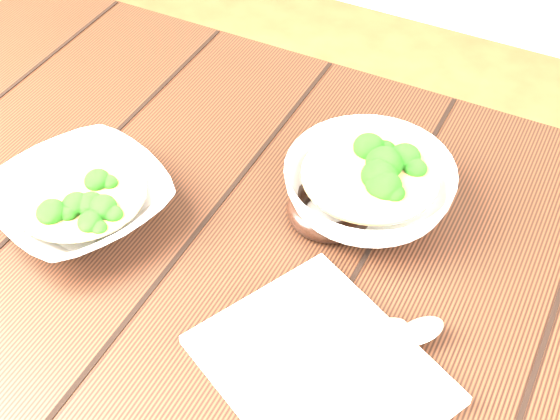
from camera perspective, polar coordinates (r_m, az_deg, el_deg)
name	(u,v)px	position (r m, az deg, el deg)	size (l,w,h in m)	color
table	(217,297)	(1.05, -4.61, -6.39)	(1.20, 0.80, 0.75)	black
soup_bowl_front	(81,200)	(0.99, -14.36, 0.75)	(0.27, 0.27, 0.06)	silver
soup_bowl_back	(369,186)	(0.97, 6.49, 1.73)	(0.27, 0.27, 0.08)	silver
trivet	(330,209)	(0.97, 3.65, 0.06)	(0.11, 0.11, 0.03)	black
napkin	(321,369)	(0.83, 2.99, -11.55)	(0.24, 0.20, 0.01)	beige
spoon_left	(351,344)	(0.84, 5.24, -9.74)	(0.14, 0.17, 0.01)	#A29F8F
spoon_right	(390,345)	(0.84, 8.06, -9.76)	(0.13, 0.17, 0.01)	#A29F8F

